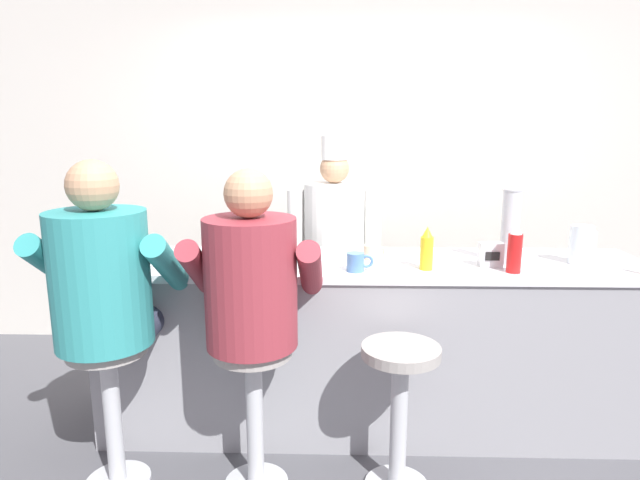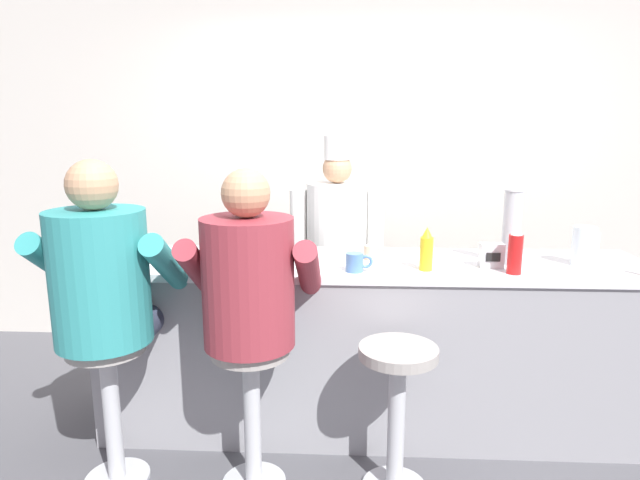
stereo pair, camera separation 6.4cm
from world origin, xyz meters
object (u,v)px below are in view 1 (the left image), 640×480
(water_pitcher_clear, at_px, (581,245))
(empty_stool_round, at_px, (400,395))
(diner_seated_maroon, at_px, (252,292))
(napkin_dispenser_chrome, at_px, (491,255))
(mustard_bottle_yellow, at_px, (427,250))
(coffee_mug_blue, at_px, (356,262))
(ketchup_bottle_red, at_px, (515,250))
(breakfast_plate, at_px, (140,259))
(cup_stack_steel, at_px, (510,226))
(cook_in_whites_near, at_px, (334,245))
(cereal_bowl, at_px, (251,262))
(diner_seated_teal, at_px, (105,287))
(coffee_mug_tan, at_px, (372,252))

(water_pitcher_clear, relative_size, empty_stool_round, 0.29)
(diner_seated_maroon, distance_m, empty_stool_round, 0.82)
(napkin_dispenser_chrome, bearing_deg, water_pitcher_clear, 8.56)
(mustard_bottle_yellow, xyz_separation_m, coffee_mug_blue, (-0.36, -0.04, -0.06))
(ketchup_bottle_red, bearing_deg, breakfast_plate, 175.33)
(cup_stack_steel, relative_size, empty_stool_round, 0.55)
(cook_in_whites_near, bearing_deg, napkin_dispenser_chrome, -45.97)
(cereal_bowl, distance_m, diner_seated_maroon, 0.40)
(water_pitcher_clear, relative_size, cup_stack_steel, 0.52)
(breakfast_plate, xyz_separation_m, empty_stool_round, (1.35, -0.51, -0.50))
(napkin_dispenser_chrome, bearing_deg, mustard_bottle_yellow, -168.80)
(cereal_bowl, height_order, napkin_dispenser_chrome, napkin_dispenser_chrome)
(mustard_bottle_yellow, bearing_deg, ketchup_bottle_red, -5.95)
(ketchup_bottle_red, relative_size, napkin_dispenser_chrome, 1.99)
(ketchup_bottle_red, distance_m, breakfast_plate, 1.95)
(diner_seated_maroon, bearing_deg, ketchup_bottle_red, 14.29)
(ketchup_bottle_red, height_order, diner_seated_teal, diner_seated_teal)
(water_pitcher_clear, xyz_separation_m, diner_seated_teal, (-2.33, -0.50, -0.10))
(napkin_dispenser_chrome, distance_m, diner_seated_teal, 1.89)
(diner_seated_teal, distance_m, diner_seated_maroon, 0.67)
(ketchup_bottle_red, distance_m, diner_seated_maroon, 1.31)
(coffee_mug_tan, distance_m, diner_seated_teal, 1.37)
(ketchup_bottle_red, bearing_deg, water_pitcher_clear, 24.51)
(water_pitcher_clear, xyz_separation_m, diner_seated_maroon, (-1.67, -0.51, -0.12))
(empty_stool_round, bearing_deg, cup_stack_steel, 41.24)
(cereal_bowl, height_order, coffee_mug_tan, coffee_mug_tan)
(breakfast_plate, bearing_deg, empty_stool_round, -20.86)
(diner_seated_teal, bearing_deg, water_pitcher_clear, 12.20)
(mustard_bottle_yellow, relative_size, cup_stack_steel, 0.56)
(coffee_mug_blue, distance_m, napkin_dispenser_chrome, 0.71)
(water_pitcher_clear, xyz_separation_m, napkin_dispenser_chrome, (-0.49, -0.07, -0.04))
(cereal_bowl, distance_m, coffee_mug_blue, 0.55)
(mustard_bottle_yellow, distance_m, diner_seated_teal, 1.55)
(ketchup_bottle_red, distance_m, cup_stack_steel, 0.21)
(mustard_bottle_yellow, height_order, coffee_mug_tan, mustard_bottle_yellow)
(ketchup_bottle_red, distance_m, coffee_mug_blue, 0.79)
(breakfast_plate, bearing_deg, diner_seated_teal, -88.31)
(ketchup_bottle_red, height_order, napkin_dispenser_chrome, ketchup_bottle_red)
(water_pitcher_clear, bearing_deg, diner_seated_maroon, -163.09)
(water_pitcher_clear, relative_size, cereal_bowl, 1.35)
(breakfast_plate, bearing_deg, napkin_dispenser_chrome, -1.43)
(breakfast_plate, distance_m, cup_stack_steel, 1.98)
(breakfast_plate, height_order, coffee_mug_tan, coffee_mug_tan)
(cereal_bowl, relative_size, coffee_mug_blue, 1.12)
(diner_seated_maroon, bearing_deg, diner_seated_teal, 179.82)
(cook_in_whites_near, bearing_deg, ketchup_bottle_red, -46.78)
(water_pitcher_clear, relative_size, breakfast_plate, 0.89)
(coffee_mug_blue, relative_size, diner_seated_teal, 0.09)
(cup_stack_steel, distance_m, diner_seated_teal, 2.03)
(mustard_bottle_yellow, bearing_deg, coffee_mug_tan, 140.24)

